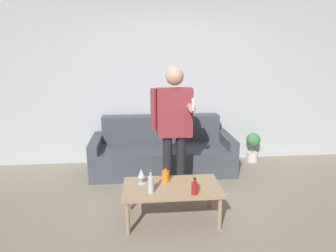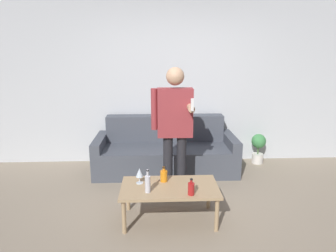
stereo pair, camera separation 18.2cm
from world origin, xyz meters
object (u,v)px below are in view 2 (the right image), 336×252
at_px(couch, 166,152).
at_px(person_standing_front, 174,123).
at_px(coffee_table, 170,190).
at_px(bottle_orange, 164,176).

xyz_separation_m(couch, person_standing_front, (0.08, -0.86, 0.67)).
xyz_separation_m(coffee_table, bottle_orange, (-0.06, 0.13, 0.11)).
relative_size(coffee_table, person_standing_front, 0.64).
distance_m(bottle_orange, person_standing_front, 0.69).
bearing_deg(coffee_table, couch, 89.72).
xyz_separation_m(couch, coffee_table, (-0.01, -1.46, 0.07)).
relative_size(bottle_orange, person_standing_front, 0.10).
bearing_deg(coffee_table, person_standing_front, 81.58).
distance_m(couch, coffee_table, 1.46).
height_order(couch, coffee_table, couch).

